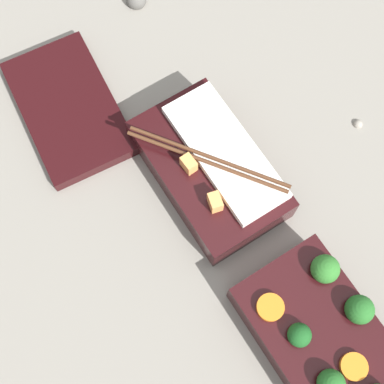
% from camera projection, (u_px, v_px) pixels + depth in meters
% --- Properties ---
extents(ground_plane, '(3.00, 3.00, 0.00)m').
position_uv_depth(ground_plane, '(266.00, 259.00, 0.70)').
color(ground_plane, gray).
extents(bento_tray_vegetable, '(0.22, 0.13, 0.08)m').
position_uv_depth(bento_tray_vegetable, '(325.00, 340.00, 0.64)').
color(bento_tray_vegetable, black).
rests_on(bento_tray_vegetable, ground_plane).
extents(bento_tray_rice, '(0.22, 0.14, 0.07)m').
position_uv_depth(bento_tray_rice, '(209.00, 169.00, 0.71)').
color(bento_tray_rice, black).
rests_on(bento_tray_rice, ground_plane).
extents(bento_lid, '(0.23, 0.15, 0.02)m').
position_uv_depth(bento_lid, '(69.00, 108.00, 0.76)').
color(bento_lid, black).
rests_on(bento_lid, ground_plane).
extents(pebble_0, '(0.03, 0.03, 0.03)m').
position_uv_depth(pebble_0, '(136.00, 0.00, 0.83)').
color(pebble_0, '#595651').
rests_on(pebble_0, ground_plane).
extents(pebble_1, '(0.01, 0.01, 0.01)m').
position_uv_depth(pebble_1, '(358.00, 123.00, 0.76)').
color(pebble_1, gray).
rests_on(pebble_1, ground_plane).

